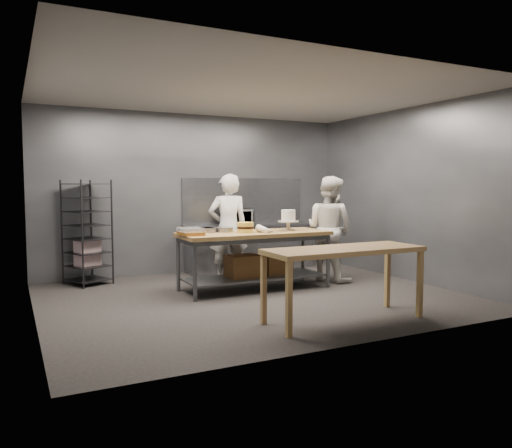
{
  "coord_description": "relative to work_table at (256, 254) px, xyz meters",
  "views": [
    {
      "loc": [
        -3.25,
        -6.58,
        1.65
      ],
      "look_at": [
        0.24,
        0.42,
        1.05
      ],
      "focal_mm": 35.0,
      "sensor_mm": 36.0,
      "label": 1
    }
  ],
  "objects": [
    {
      "name": "speed_rack",
      "position": [
        -2.34,
        1.62,
        0.28
      ],
      "size": [
        0.82,
        0.84,
        1.75
      ],
      "color": "black",
      "rests_on": "ground"
    },
    {
      "name": "chef_behind",
      "position": [
        -0.16,
        0.74,
        0.35
      ],
      "size": [
        0.75,
        0.57,
        1.85
      ],
      "primitive_type": "imported",
      "rotation": [
        0.0,
        0.0,
        2.95
      ],
      "color": "silver",
      "rests_on": "ground"
    },
    {
      "name": "offset_spatula",
      "position": [
        0.24,
        -0.2,
        0.35
      ],
      "size": [
        0.36,
        0.02,
        0.02
      ],
      "color": "slate",
      "rests_on": "work_table"
    },
    {
      "name": "cake_pans",
      "position": [
        -0.77,
        0.23,
        0.39
      ],
      "size": [
        0.9,
        0.38,
        0.07
      ],
      "color": "gray",
      "rests_on": "work_table"
    },
    {
      "name": "frosted_cake_stand",
      "position": [
        0.59,
        -0.02,
        0.56
      ],
      "size": [
        0.34,
        0.34,
        0.34
      ],
      "color": "#B9AE94",
      "rests_on": "work_table"
    },
    {
      "name": "near_counter",
      "position": [
        0.14,
        -2.15,
        0.24
      ],
      "size": [
        2.0,
        0.7,
        0.9
      ],
      "color": "#A16E43",
      "rests_on": "ground"
    },
    {
      "name": "back_counter",
      "position": [
        0.74,
        1.7,
        -0.12
      ],
      "size": [
        2.6,
        0.6,
        0.9
      ],
      "color": "slate",
      "rests_on": "ground"
    },
    {
      "name": "splashback_panel",
      "position": [
        0.74,
        2.0,
        0.78
      ],
      "size": [
        2.6,
        0.02,
        0.9
      ],
      "primitive_type": "cube",
      "color": "slate",
      "rests_on": "back_counter"
    },
    {
      "name": "layer_cake",
      "position": [
        -0.2,
        -0.04,
        0.43
      ],
      "size": [
        0.26,
        0.26,
        0.16
      ],
      "color": "#E4C848",
      "rests_on": "work_table"
    },
    {
      "name": "ground",
      "position": [
        -0.26,
        -0.48,
        -0.57
      ],
      "size": [
        6.0,
        6.0,
        0.0
      ],
      "primitive_type": "plane",
      "color": "black",
      "rests_on": "ground"
    },
    {
      "name": "pastry_clamshells",
      "position": [
        -1.09,
        -0.03,
        0.4
      ],
      "size": [
        0.32,
        0.42,
        0.11
      ],
      "color": "#9B5D1F",
      "rests_on": "work_table"
    },
    {
      "name": "piping_bag",
      "position": [
        0.04,
        -0.24,
        0.41
      ],
      "size": [
        0.14,
        0.39,
        0.12
      ],
      "primitive_type": "cone",
      "rotation": [
        1.57,
        0.0,
        0.05
      ],
      "color": "white",
      "rests_on": "work_table"
    },
    {
      "name": "work_table",
      "position": [
        0.0,
        0.0,
        0.0
      ],
      "size": [
        2.4,
        0.9,
        0.92
      ],
      "color": "brown",
      "rests_on": "ground"
    },
    {
      "name": "back_wall",
      "position": [
        -0.26,
        2.02,
        0.93
      ],
      "size": [
        6.0,
        0.04,
        3.0
      ],
      "primitive_type": "cube",
      "color": "#4C4F54",
      "rests_on": "ground"
    },
    {
      "name": "chef_right",
      "position": [
        1.48,
        0.09,
        0.33
      ],
      "size": [
        0.97,
        1.08,
        1.81
      ],
      "primitive_type": "imported",
      "rotation": [
        0.0,
        0.0,
        1.96
      ],
      "color": "silver",
      "rests_on": "ground"
    },
    {
      "name": "microwave",
      "position": [
        0.45,
        1.7,
        0.48
      ],
      "size": [
        0.54,
        0.37,
        0.3
      ],
      "primitive_type": "imported",
      "color": "black",
      "rests_on": "back_counter"
    }
  ]
}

